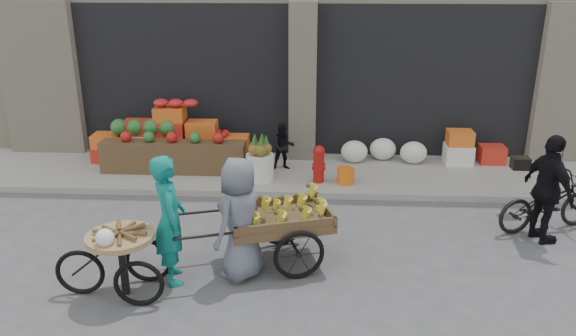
# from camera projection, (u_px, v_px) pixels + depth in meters

# --- Properties ---
(ground) EXTENTS (80.00, 80.00, 0.00)m
(ground) POSITION_uv_depth(u_px,v_px,m) (291.00, 291.00, 7.22)
(ground) COLOR #424244
(ground) RESTS_ON ground
(sidewalk) EXTENTS (18.00, 2.20, 0.12)m
(sidewalk) POSITION_uv_depth(u_px,v_px,m) (301.00, 174.00, 11.05)
(sidewalk) COLOR gray
(sidewalk) RESTS_ON ground
(fruit_display) EXTENTS (3.10, 1.12, 1.24)m
(fruit_display) POSITION_uv_depth(u_px,v_px,m) (177.00, 138.00, 11.22)
(fruit_display) COLOR red
(fruit_display) RESTS_ON sidewalk
(pineapple_bin) EXTENTS (0.52, 0.52, 0.50)m
(pineapple_bin) POSITION_uv_depth(u_px,v_px,m) (260.00, 167.00, 10.51)
(pineapple_bin) COLOR silver
(pineapple_bin) RESTS_ON sidewalk
(fire_hydrant) EXTENTS (0.22, 0.22, 0.71)m
(fire_hydrant) POSITION_uv_depth(u_px,v_px,m) (319.00, 162.00, 10.36)
(fire_hydrant) COLOR #A5140F
(fire_hydrant) RESTS_ON sidewalk
(orange_bucket) EXTENTS (0.32, 0.32, 0.30)m
(orange_bucket) POSITION_uv_depth(u_px,v_px,m) (346.00, 176.00, 10.37)
(orange_bucket) COLOR orange
(orange_bucket) RESTS_ON sidewalk
(right_bay_goods) EXTENTS (3.35, 0.60, 0.70)m
(right_bay_goods) POSITION_uv_depth(u_px,v_px,m) (431.00, 150.00, 11.36)
(right_bay_goods) COLOR silver
(right_bay_goods) RESTS_ON sidewalk
(seated_person) EXTENTS (0.51, 0.43, 0.93)m
(seated_person) POSITION_uv_depth(u_px,v_px,m) (283.00, 147.00, 10.98)
(seated_person) COLOR black
(seated_person) RESTS_ON sidewalk
(banana_cart) EXTENTS (2.53, 1.57, 0.99)m
(banana_cart) POSITION_uv_depth(u_px,v_px,m) (275.00, 216.00, 7.67)
(banana_cart) COLOR brown
(banana_cart) RESTS_ON ground
(vendor_woman) EXTENTS (0.61, 0.74, 1.74)m
(vendor_woman) POSITION_uv_depth(u_px,v_px,m) (170.00, 220.00, 7.20)
(vendor_woman) COLOR #0E7169
(vendor_woman) RESTS_ON ground
(tricycle_cart) EXTENTS (1.44, 0.90, 0.95)m
(tricycle_cart) POSITION_uv_depth(u_px,v_px,m) (121.00, 254.00, 6.98)
(tricycle_cart) COLOR #9E7F51
(tricycle_cart) RESTS_ON ground
(vendor_grey) EXTENTS (0.87, 0.97, 1.67)m
(vendor_grey) POSITION_uv_depth(u_px,v_px,m) (240.00, 219.00, 7.30)
(vendor_grey) COLOR slate
(vendor_grey) RESTS_ON ground
(bicycle) EXTENTS (1.82, 1.11, 0.90)m
(bicycle) POSITION_uv_depth(u_px,v_px,m) (548.00, 203.00, 8.75)
(bicycle) COLOR black
(bicycle) RESTS_ON ground
(cyclist) EXTENTS (0.70, 1.06, 1.67)m
(cyclist) POSITION_uv_depth(u_px,v_px,m) (548.00, 190.00, 8.25)
(cyclist) COLOR black
(cyclist) RESTS_ON ground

